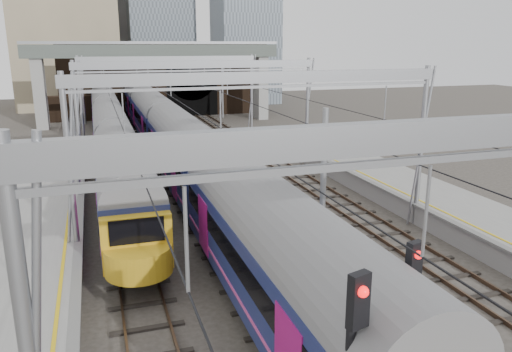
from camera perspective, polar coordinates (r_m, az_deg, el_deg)
name	(u,v)px	position (r m, az deg, el deg)	size (l,w,h in m)	color
ground	(345,334)	(17.00, 10.18, -17.33)	(160.00, 160.00, 0.00)	#38332D
platform_left	(6,332)	(17.54, -26.70, -15.63)	(4.32, 55.00, 1.12)	gray
tracks	(226,199)	(29.84, -3.40, -2.64)	(14.40, 80.00, 0.22)	#4C3828
overhead_line	(201,80)	(34.86, -6.32, 10.81)	(16.80, 80.00, 8.00)	gray
retaining_wall	(162,82)	(65.21, -10.64, 10.54)	(28.00, 2.75, 9.00)	black
overbridge	(156,59)	(59.01, -11.37, 12.93)	(28.00, 3.00, 9.25)	gray
train_main	(166,131)	(38.86, -10.25, 5.04)	(2.83, 65.40, 4.86)	black
train_second	(108,119)	(47.58, -16.60, 6.27)	(2.60, 60.21, 4.54)	black
signal_near_centre	(406,318)	(11.93, 16.75, -15.24)	(0.38, 0.47, 4.98)	black
equip_cover_a	(341,309)	(18.22, 9.71, -14.77)	(0.76, 0.54, 0.09)	#1651A8
equip_cover_b	(346,249)	(23.04, 10.28, -8.21)	(0.85, 0.60, 0.10)	#1651A8
equip_cover_c	(311,233)	(24.62, 6.31, -6.50)	(0.96, 0.68, 0.11)	#1651A8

